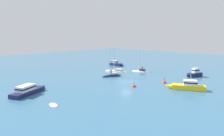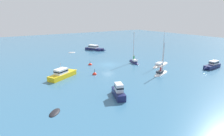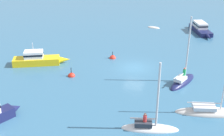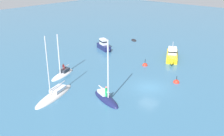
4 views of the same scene
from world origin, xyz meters
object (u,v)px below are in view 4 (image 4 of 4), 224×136
object	(u,v)px
sloop	(106,98)
sailboat	(63,74)
motor_cruiser_1	(104,46)
mooring_buoy	(145,65)
powerboat	(172,55)
yacht	(54,95)
skiff_1	(134,40)
channel_buoy	(176,83)

from	to	relation	value
sloop	sailboat	bearing A→B (deg)	-169.69
motor_cruiser_1	mooring_buoy	distance (m)	11.20
sailboat	powerboat	distance (m)	19.44
sloop	yacht	bearing A→B (deg)	-128.74
sailboat	skiff_1	bearing A→B (deg)	172.23
skiff_1	motor_cruiser_1	size ratio (longest dim) A/B	0.49
yacht	sailboat	distance (m)	6.79
sloop	sailboat	distance (m)	10.21
sloop	mooring_buoy	bearing A→B (deg)	121.27
channel_buoy	sloop	bearing A→B (deg)	157.97
yacht	sloop	size ratio (longest dim) A/B	1.02
sloop	mooring_buoy	xyz separation A→B (m)	(12.85, 3.00, -0.16)
motor_cruiser_1	channel_buoy	xyz separation A→B (m)	(-4.64, -18.12, -0.79)
yacht	sailboat	bearing A→B (deg)	-154.23
skiff_1	powerboat	distance (m)	13.52
motor_cruiser_1	mooring_buoy	size ratio (longest dim) A/B	3.11
yacht	sloop	world-z (taller)	yacht
motor_cruiser_1	sloop	bearing A→B (deg)	-25.14
yacht	skiff_1	distance (m)	28.87
mooring_buoy	motor_cruiser_1	bearing A→B (deg)	79.79
skiff_1	motor_cruiser_1	bearing A→B (deg)	-51.39
mooring_buoy	sloop	bearing A→B (deg)	-166.86
yacht	sloop	bearing A→B (deg)	106.21
motor_cruiser_1	powerboat	bearing A→B (deg)	38.34
powerboat	motor_cruiser_1	bearing A→B (deg)	-101.01
sloop	channel_buoy	world-z (taller)	sloop
yacht	powerboat	size ratio (longest dim) A/B	1.18
sloop	powerboat	size ratio (longest dim) A/B	1.15
sailboat	channel_buoy	distance (m)	16.75
skiff_1	sailboat	bearing A→B (deg)	-40.34
powerboat	motor_cruiser_1	xyz separation A→B (m)	(-3.85, 12.73, 0.08)
sailboat	powerboat	world-z (taller)	sailboat
yacht	sloop	xyz separation A→B (m)	(3.60, -5.52, 0.08)
sailboat	mooring_buoy	bearing A→B (deg)	131.62
sloop	channel_buoy	size ratio (longest dim) A/B	5.81
sloop	mooring_buoy	distance (m)	13.20
skiff_1	mooring_buoy	xyz separation A→B (m)	(-11.25, -10.62, 0.01)
powerboat	channel_buoy	xyz separation A→B (m)	(-8.48, -5.39, -0.71)
skiff_1	channel_buoy	xyz separation A→B (m)	(-13.91, -17.75, 0.00)
sloop	sailboat	world-z (taller)	sloop
sloop	skiff_1	world-z (taller)	sloop
yacht	skiff_1	xyz separation A→B (m)	(27.71, 8.11, -0.09)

